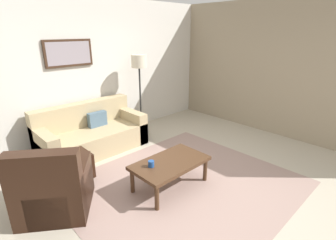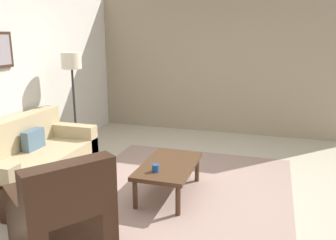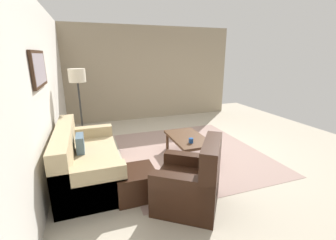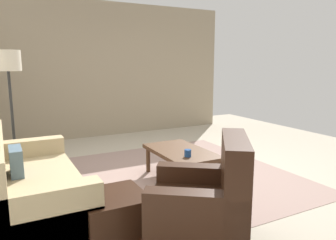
% 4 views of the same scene
% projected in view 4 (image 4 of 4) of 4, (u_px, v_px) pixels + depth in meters
% --- Properties ---
extents(ground_plane, '(8.00, 8.00, 0.00)m').
position_uv_depth(ground_plane, '(184.00, 175.00, 4.50)').
color(ground_plane, '#B2A893').
extents(stone_feature_panel, '(0.12, 5.20, 2.80)m').
position_uv_depth(stone_feature_panel, '(113.00, 70.00, 6.86)').
color(stone_feature_panel, gray).
rests_on(stone_feature_panel, ground_plane).
extents(area_rug, '(3.15, 2.78, 0.01)m').
position_uv_depth(area_rug, '(184.00, 174.00, 4.50)').
color(area_rug, gray).
rests_on(area_rug, ground_plane).
extents(couch_main, '(1.93, 0.92, 0.88)m').
position_uv_depth(couch_main, '(21.00, 191.00, 3.16)').
color(couch_main, tan).
rests_on(couch_main, ground_plane).
extents(armchair_leather, '(1.12, 1.12, 0.95)m').
position_uv_depth(armchair_leather, '(207.00, 210.00, 2.74)').
color(armchair_leather, black).
rests_on(armchair_leather, ground_plane).
extents(ottoman, '(0.56, 0.56, 0.40)m').
position_uv_depth(ottoman, '(114.00, 216.00, 2.87)').
color(ottoman, black).
rests_on(ottoman, ground_plane).
extents(coffee_table, '(1.10, 0.64, 0.41)m').
position_uv_depth(coffee_table, '(181.00, 154.00, 4.24)').
color(coffee_table, '#472D1C').
rests_on(coffee_table, ground_plane).
extents(cup, '(0.09, 0.09, 0.09)m').
position_uv_depth(cup, '(188.00, 153.00, 3.94)').
color(cup, '#1E478C').
rests_on(cup, coffee_table).
extents(lamp_standing, '(0.32, 0.32, 1.71)m').
position_uv_depth(lamp_standing, '(9.00, 74.00, 4.03)').
color(lamp_standing, black).
rests_on(lamp_standing, ground_plane).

